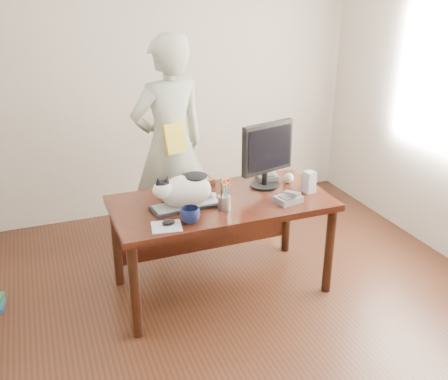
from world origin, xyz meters
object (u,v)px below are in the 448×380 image
(desk, at_px, (218,214))
(book_stack, at_px, (198,182))
(pen_cup, at_px, (224,201))
(speaker, at_px, (309,182))
(baseball, at_px, (289,178))
(cat, at_px, (184,190))
(mouse, at_px, (169,222))
(person, at_px, (170,146))
(phone, at_px, (289,198))
(calculator, at_px, (266,176))
(coffee_mug, at_px, (190,215))
(keyboard, at_px, (186,206))
(monitor, at_px, (267,152))

(desk, bearing_deg, book_stack, 109.44)
(pen_cup, bearing_deg, desk, 80.41)
(speaker, xyz_separation_m, baseball, (-0.05, 0.22, -0.04))
(cat, height_order, mouse, cat)
(speaker, bearing_deg, person, 122.58)
(mouse, xyz_separation_m, phone, (0.91, 0.04, 0.01))
(pen_cup, bearing_deg, person, 96.62)
(mouse, distance_m, calculator, 1.07)
(coffee_mug, distance_m, book_stack, 0.62)
(speaker, bearing_deg, desk, 156.12)
(pen_cup, xyz_separation_m, calculator, (0.52, 0.41, -0.04))
(baseball, xyz_separation_m, calculator, (-0.14, 0.13, -0.01))
(cat, distance_m, pen_cup, 0.29)
(keyboard, height_order, coffee_mug, coffee_mug)
(cat, relative_size, baseball, 5.79)
(pen_cup, distance_m, person, 1.00)
(monitor, height_order, baseball, monitor)
(monitor, height_order, person, person)
(pen_cup, height_order, person, person)
(coffee_mug, height_order, book_stack, coffee_mug)
(monitor, distance_m, calculator, 0.30)
(monitor, relative_size, person, 0.28)
(cat, xyz_separation_m, person, (0.14, 0.86, 0.05))
(speaker, xyz_separation_m, calculator, (-0.19, 0.35, -0.05))
(keyboard, xyz_separation_m, mouse, (-0.19, -0.22, 0.01))
(person, bearing_deg, cat, 67.94)
(keyboard, distance_m, phone, 0.74)
(baseball, height_order, person, person)
(keyboard, relative_size, coffee_mug, 3.82)
(phone, xyz_separation_m, speaker, (0.23, 0.11, 0.05))
(desk, relative_size, phone, 7.74)
(speaker, distance_m, baseball, 0.23)
(pen_cup, height_order, baseball, pen_cup)
(desk, xyz_separation_m, person, (-0.15, 0.75, 0.33))
(mouse, bearing_deg, coffee_mug, 4.17)
(cat, bearing_deg, mouse, -133.48)
(desk, height_order, pen_cup, pen_cup)
(monitor, bearing_deg, mouse, -172.97)
(monitor, distance_m, book_stack, 0.59)
(keyboard, bearing_deg, book_stack, 54.62)
(coffee_mug, bearing_deg, person, 81.17)
(mouse, relative_size, baseball, 1.15)
(keyboard, height_order, baseball, baseball)
(cat, distance_m, person, 0.87)
(mouse, height_order, speaker, speaker)
(pen_cup, bearing_deg, monitor, 30.49)
(keyboard, xyz_separation_m, cat, (-0.02, -0.00, 0.12))
(monitor, distance_m, pen_cup, 0.57)
(speaker, distance_m, book_stack, 0.86)
(keyboard, xyz_separation_m, monitor, (0.69, 0.14, 0.28))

